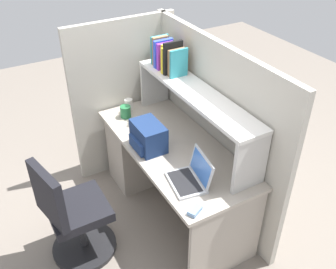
% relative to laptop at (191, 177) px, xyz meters
% --- Properties ---
extents(ground_plane, '(8.00, 8.00, 0.00)m').
position_rel_laptop_xyz_m(ground_plane, '(-0.46, 0.12, -0.78)').
color(ground_plane, slate).
extents(desk, '(1.60, 0.70, 0.73)m').
position_rel_laptop_xyz_m(desk, '(-0.85, 0.12, -0.38)').
color(desk, '#AAA093').
rests_on(desk, ground_plane).
extents(cubicle_partition_rear, '(1.84, 0.05, 1.55)m').
position_rel_laptop_xyz_m(cubicle_partition_rear, '(-0.46, 0.50, -0.01)').
color(cubicle_partition_rear, '#B2ADA0').
rests_on(cubicle_partition_rear, ground_plane).
extents(cubicle_partition_left, '(0.05, 1.06, 1.55)m').
position_rel_laptop_xyz_m(cubicle_partition_left, '(-1.31, 0.07, -0.01)').
color(cubicle_partition_left, '#B2ADA0').
rests_on(cubicle_partition_left, ground_plane).
extents(overhead_hutch, '(1.44, 0.28, 0.45)m').
position_rel_laptop_xyz_m(overhead_hutch, '(-0.46, 0.32, 0.30)').
color(overhead_hutch, beige).
rests_on(overhead_hutch, desk).
extents(reference_books_on_shelf, '(0.36, 0.18, 0.28)m').
position_rel_laptop_xyz_m(reference_books_on_shelf, '(-0.90, 0.32, 0.52)').
color(reference_books_on_shelf, teal).
rests_on(reference_books_on_shelf, overhead_hutch).
extents(laptop, '(0.35, 0.30, 0.22)m').
position_rel_laptop_xyz_m(laptop, '(0.00, 0.00, 0.00)').
color(laptop, '#B7BABF').
rests_on(laptop, desk).
extents(backpack, '(0.30, 0.23, 0.22)m').
position_rel_laptop_xyz_m(backpack, '(-0.53, -0.08, 0.06)').
color(backpack, navy).
rests_on(backpack, desk).
extents(computer_mouse, '(0.10, 0.12, 0.03)m').
position_rel_laptop_xyz_m(computer_mouse, '(0.26, -0.14, -0.03)').
color(computer_mouse, '#7299C6').
rests_on(computer_mouse, desk).
extents(paper_cup, '(0.08, 0.08, 0.10)m').
position_rel_laptop_xyz_m(paper_cup, '(-1.17, 0.04, 0.00)').
color(paper_cup, white).
rests_on(paper_cup, desk).
extents(snack_canister, '(0.10, 0.10, 0.11)m').
position_rel_laptop_xyz_m(snack_canister, '(-1.06, -0.04, 0.00)').
color(snack_canister, '#26723F').
rests_on(snack_canister, desk).
extents(office_chair, '(0.52, 0.53, 0.93)m').
position_rel_laptop_xyz_m(office_chair, '(-0.42, -0.80, -0.39)').
color(office_chair, black).
rests_on(office_chair, ground_plane).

